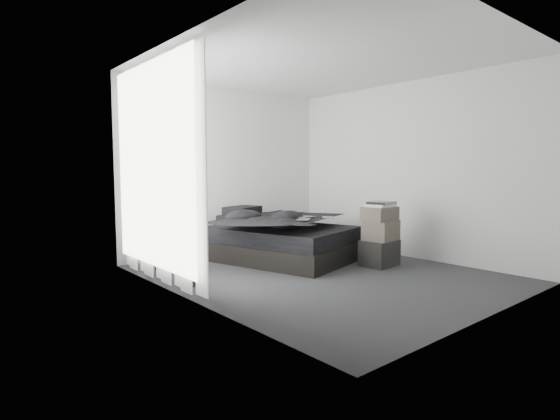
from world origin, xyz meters
TOP-DOWN VIEW (x-y plane):
  - floor at (0.00, 0.00)m, footprint 3.60×4.20m
  - ceiling at (0.00, 0.00)m, footprint 3.60×4.20m
  - wall_back at (0.00, 2.10)m, footprint 3.60×0.01m
  - wall_front at (0.00, -2.10)m, footprint 3.60×0.01m
  - wall_left at (-1.80, 0.00)m, footprint 0.01×4.20m
  - wall_right at (1.80, 0.00)m, footprint 0.01×4.20m
  - window_left at (-1.78, 0.90)m, footprint 0.02×2.00m
  - curtain_left at (-1.73, 0.90)m, footprint 0.06×2.12m
  - bed at (0.21, 1.02)m, footprint 1.97×2.30m
  - mattress at (0.21, 1.02)m, footprint 1.90×2.23m
  - duvet at (0.22, 0.97)m, footprint 1.85×2.01m
  - pillow_lower at (-0.04, 1.75)m, footprint 0.68×0.55m
  - pillow_upper at (0.03, 1.75)m, footprint 0.66×0.56m
  - laptop at (0.55, 1.16)m, footprint 0.33×0.22m
  - comic_a at (0.12, 0.45)m, footprint 0.30×0.28m
  - comic_b at (0.36, 0.66)m, footprint 0.26×0.18m
  - comic_c at (0.56, 0.42)m, footprint 0.28×0.30m
  - side_stand at (-1.35, 1.36)m, footprint 0.42×0.42m
  - papers at (-1.33, 1.35)m, footprint 0.33×0.27m
  - floor_books at (-1.51, 0.59)m, footprint 0.20×0.25m
  - box_lower at (0.95, -0.17)m, footprint 0.50×0.41m
  - box_mid at (0.96, -0.18)m, footprint 0.49×0.41m
  - box_upper at (0.94, -0.17)m, footprint 0.43×0.35m
  - art_book_white at (0.95, -0.17)m, footprint 0.38×0.32m
  - art_book_snake at (0.96, -0.18)m, footprint 0.40×0.34m

SIDE VIEW (x-z plane):
  - floor at x=0.00m, z-range -0.01..0.01m
  - floor_books at x=-1.51m, z-range 0.00..0.15m
  - bed at x=0.21m, z-range 0.00..0.27m
  - box_lower at x=0.95m, z-range 0.00..0.35m
  - mattress at x=0.21m, z-range 0.27..0.48m
  - side_stand at x=-1.35m, z-range 0.00..0.76m
  - box_mid at x=0.96m, z-range 0.35..0.62m
  - pillow_lower at x=-0.04m, z-range 0.48..0.61m
  - duvet at x=0.22m, z-range 0.48..0.71m
  - pillow_upper at x=0.03m, z-range 0.61..0.74m
  - box_upper at x=0.94m, z-range 0.62..0.81m
  - comic_a at x=0.12m, z-range 0.71..0.72m
  - comic_b at x=0.36m, z-range 0.72..0.72m
  - laptop at x=0.55m, z-range 0.71..0.73m
  - comic_c at x=0.56m, z-range 0.72..0.73m
  - papers at x=-1.33m, z-range 0.76..0.77m
  - art_book_white at x=0.95m, z-range 0.81..0.84m
  - art_book_snake at x=0.96m, z-range 0.84..0.88m
  - curtain_left at x=-1.73m, z-range 0.04..2.52m
  - wall_back at x=0.00m, z-range 0.00..2.60m
  - wall_front at x=0.00m, z-range 0.00..2.60m
  - wall_left at x=-1.80m, z-range 0.00..2.60m
  - wall_right at x=1.80m, z-range 0.00..2.60m
  - window_left at x=-1.78m, z-range 0.20..2.50m
  - ceiling at x=0.00m, z-range 2.60..2.60m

